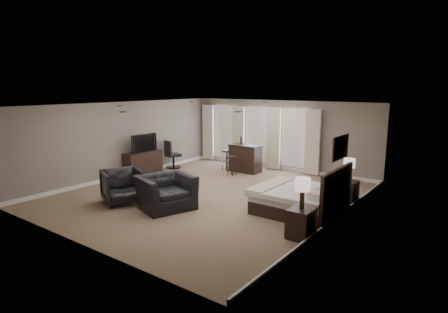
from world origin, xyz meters
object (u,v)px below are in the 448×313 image
Objects in this scene: armchair_near at (166,186)px; tv at (143,150)px; bed at (294,187)px; lamp_far at (349,170)px; dresser at (143,163)px; desk_chair at (173,154)px; bar_counter at (245,158)px; bar_stool_left at (227,160)px; lamp_near at (302,194)px; armchair_far at (122,185)px; nightstand_far at (348,192)px; nightstand_near at (301,223)px; bar_stool_right at (232,166)px.

tv is at bearing 75.62° from armchair_near.
lamp_far is at bearing 58.46° from bed.
dresser is 1.34× the size of desk_chair.
dresser is at bearing 105.48° from desk_chair.
bar_stool_left is (-0.66, -0.25, -0.12)m from bar_counter.
lamp_near is at bearing -39.89° from bar_stool_left.
nightstand_far is at bearing -28.90° from armchair_far.
armchair_far is at bearing -143.68° from nightstand_far.
desk_chair is at bearing 154.50° from nightstand_near.
bar_stool_left is (-4.95, 4.14, 0.07)m from nightstand_near.
bar_stool_right is (-4.37, 0.77, -0.58)m from lamp_far.
bar_stool_right is at bearing 36.23° from dresser.
tv is (-6.03, 0.35, 0.29)m from bed.
bed is 1.94× the size of armchair_far.
bar_stool_right is at bearing -38.92° from bar_stool_left.
dresser is 3.22m from armchair_far.
armchair_far is (-1.27, -0.38, -0.08)m from armchair_near.
dresser is 3.06m from bar_stool_left.
desk_chair is (-6.87, 3.28, 0.23)m from nightstand_near.
armchair_far is at bearing -143.68° from lamp_far.
nightstand_near reaches higher than nightstand_far.
armchair_near reaches higher than bar_stool_right.
bar_stool_right is (-0.74, 4.00, -0.24)m from armchair_near.
bar_stool_right is at bearing -53.77° from tv.
desk_chair is at bearing 88.02° from dresser.
lamp_near is at bearing -57.02° from armchair_far.
bed reaches higher than armchair_far.
nightstand_far is 4.87m from armchair_near.
lamp_far reaches higher than tv.
armchair_far is 4.44m from desk_chair.
lamp_far is at bearing -19.08° from bar_counter.
bar_counter is (-4.29, 4.38, -0.45)m from lamp_near.
bar_counter is at bearing 26.49° from armchair_near.
armchair_far is 1.47× the size of bar_stool_right.
bar_stool_left is (-4.06, 2.69, -0.24)m from bed.
bar_stool_left is at bearing 25.29° from armchair_far.
armchair_near is at bearing -79.54° from bar_stool_right.
bed is at bearing -38.46° from armchair_near.
bed is 2.53× the size of bar_stool_left.
dresser is at bearing 0.00° from tv.
nightstand_far is at bearing -19.08° from bar_counter.
lamp_far is at bearing 90.00° from lamp_near.
nightstand_near is 3.66m from armchair_near.
lamp_near is at bearing -90.00° from nightstand_far.
lamp_near is 3.67m from armchair_near.
tv is (-6.92, 1.80, 0.60)m from nightstand_near.
bar_counter is at bearing 17.88° from armchair_far.
lamp_far is at bearing 9.04° from dresser.
nightstand_near is 0.54× the size of bar_counter.
desk_chair reaches higher than dresser.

